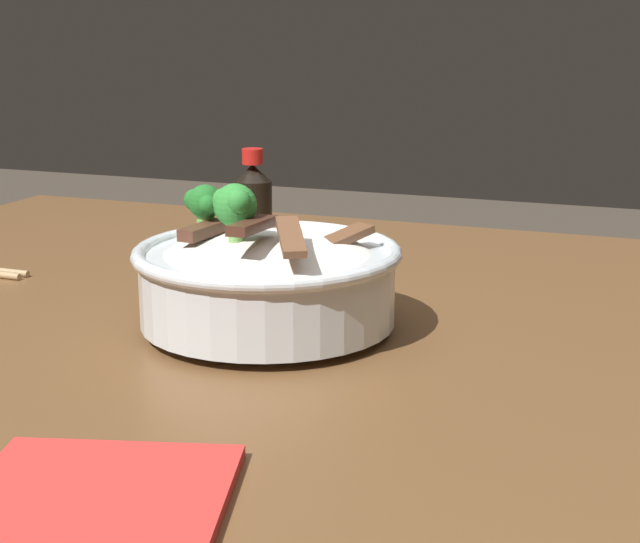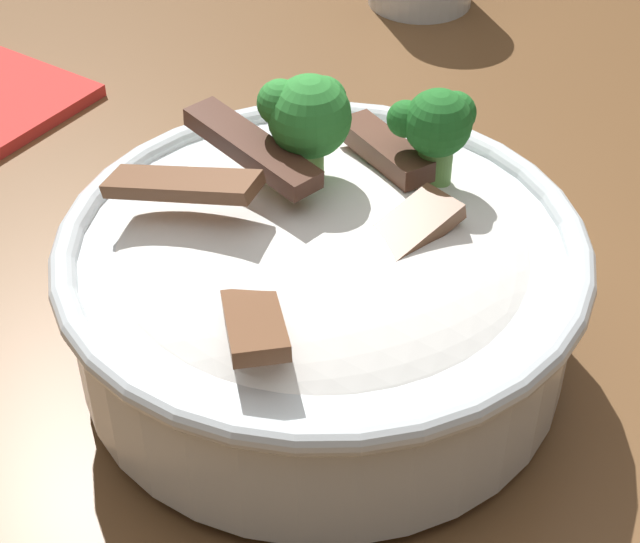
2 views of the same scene
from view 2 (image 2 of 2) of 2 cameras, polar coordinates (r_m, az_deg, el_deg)
name	(u,v)px [view 2 (image 2 of 2)]	position (r m, az deg, el deg)	size (l,w,h in m)	color
dining_table	(364,462)	(0.56, 2.44, -10.51)	(1.15, 0.98, 0.79)	brown
rice_bowl	(323,278)	(0.45, 0.15, -0.39)	(0.23, 0.23, 0.13)	silver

